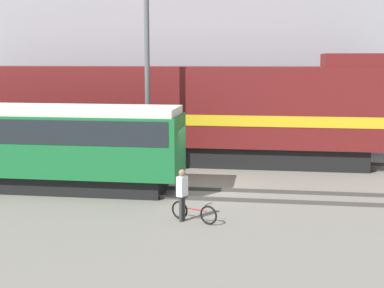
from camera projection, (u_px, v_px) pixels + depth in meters
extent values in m
plane|color=slate|center=(204.00, 190.00, 21.04)|extent=(120.00, 120.00, 0.00)
cube|color=#47423D|center=(198.00, 198.00, 19.49)|extent=(60.00, 0.07, 0.14)
cube|color=#47423D|center=(203.00, 189.00, 20.89)|extent=(60.00, 0.07, 0.14)
cube|color=#47423D|center=(216.00, 165.00, 25.60)|extent=(60.00, 0.07, 0.14)
cube|color=#47423D|center=(219.00, 160.00, 27.01)|extent=(60.00, 0.07, 0.14)
cube|color=#99999E|center=(229.00, 43.00, 31.87)|extent=(33.99, 6.00, 12.15)
cube|color=black|center=(162.00, 152.00, 26.63)|extent=(19.61, 2.55, 1.00)
cube|color=maroon|center=(162.00, 105.00, 26.26)|extent=(21.32, 3.00, 3.75)
cube|color=gold|center=(162.00, 116.00, 26.35)|extent=(20.89, 3.04, 0.50)
cube|color=maroon|center=(356.00, 60.00, 24.61)|extent=(3.00, 2.85, 0.60)
cube|color=black|center=(43.00, 181.00, 21.05)|extent=(9.68, 2.00, 0.70)
cube|color=#196B33|center=(41.00, 143.00, 20.81)|extent=(11.01, 2.50, 2.32)
cube|color=#1E2328|center=(41.00, 128.00, 20.72)|extent=(10.57, 2.54, 0.90)
cube|color=silver|center=(40.00, 110.00, 20.61)|extent=(10.79, 2.38, 0.30)
torus|color=black|center=(209.00, 215.00, 16.59)|extent=(0.58, 0.30, 0.61)
torus|color=black|center=(180.00, 210.00, 17.16)|extent=(0.58, 0.30, 0.61)
cylinder|color=#B21E1E|center=(194.00, 209.00, 16.86)|extent=(0.85, 0.40, 0.04)
cylinder|color=#B21E1E|center=(184.00, 206.00, 17.06)|extent=(0.03, 0.03, 0.27)
cylinder|color=#262626|center=(209.00, 204.00, 16.53)|extent=(0.20, 0.41, 0.02)
cylinder|color=#333333|center=(184.00, 208.00, 16.99)|extent=(0.11, 0.11, 0.82)
cylinder|color=#333333|center=(181.00, 209.00, 16.86)|extent=(0.11, 0.11, 0.82)
cube|color=white|center=(182.00, 186.00, 16.81)|extent=(0.35, 0.42, 0.63)
sphere|color=#8C664C|center=(182.00, 173.00, 16.74)|extent=(0.22, 0.22, 0.22)
cylinder|color=#595959|center=(147.00, 68.00, 22.91)|extent=(0.22, 0.22, 9.46)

